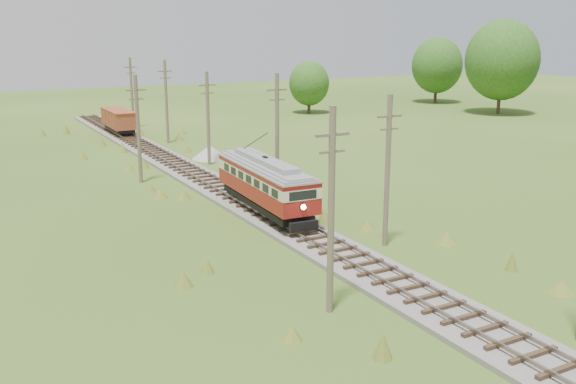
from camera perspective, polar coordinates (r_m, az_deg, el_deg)
railbed_main at (r=48.92m, az=-5.91°, el=0.22°), size 3.60×96.00×0.57m
streetcar at (r=41.83m, az=-2.03°, el=1.03°), size 3.20×11.24×5.09m
gondola at (r=77.10m, az=-14.81°, el=6.24°), size 2.42×7.43×2.47m
gravel_pile at (r=61.61m, az=-6.77°, el=3.50°), size 3.59×3.81×1.31m
utility_pole_r_2 at (r=35.98m, az=8.84°, el=1.96°), size 1.60×0.30×8.60m
utility_pole_r_3 at (r=46.70m, az=-0.97°, el=5.18°), size 1.60×0.30×9.00m
utility_pole_r_4 at (r=58.38m, az=-7.12°, el=6.59°), size 1.60×0.30×8.40m
utility_pole_r_5 at (r=70.65m, az=-10.76°, el=7.97°), size 1.60×0.30×8.90m
utility_pole_r_6 at (r=83.01m, az=-13.72°, el=8.64°), size 1.60×0.30×8.70m
utility_pole_l_a at (r=26.97m, az=3.86°, el=-1.58°), size 1.60×0.30×9.00m
utility_pole_l_b at (r=52.25m, az=-13.18°, el=5.55°), size 1.60×0.30×8.60m
tree_right_4 at (r=99.17m, az=18.49°, el=11.06°), size 10.50×10.50×13.53m
tree_right_5 at (r=112.12m, az=13.11°, el=10.90°), size 8.40×8.40×10.82m
tree_mid_b at (r=95.30m, az=1.89°, el=9.61°), size 5.88×5.88×7.57m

